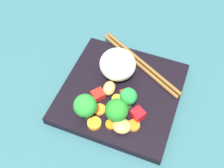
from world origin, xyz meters
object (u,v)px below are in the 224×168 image
square_plate (121,93)px  chopstick_pair (140,63)px  broccoli_floret_2 (85,106)px  rice_mound (118,64)px  carrot_slice_2 (116,99)px

square_plate → chopstick_pair: 8.32cm
chopstick_pair → broccoli_floret_2: bearing=99.6°
square_plate → broccoli_floret_2: size_ratio=3.87×
square_plate → chopstick_pair: (-1.94, -7.98, 1.31)cm
rice_mound → square_plate: bearing=116.4°
square_plate → rice_mound: bearing=-63.6°
rice_mound → chopstick_pair: rice_mound is taller
chopstick_pair → rice_mound: bearing=76.1°
carrot_slice_2 → chopstick_pair: size_ratio=0.11×
carrot_slice_2 → chopstick_pair: same height
square_plate → chopstick_pair: size_ratio=1.15×
broccoli_floret_2 → carrot_slice_2: size_ratio=2.82×
rice_mound → broccoli_floret_2: 12.28cm
rice_mound → carrot_slice_2: rice_mound is taller
square_plate → chopstick_pair: bearing=-103.7°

